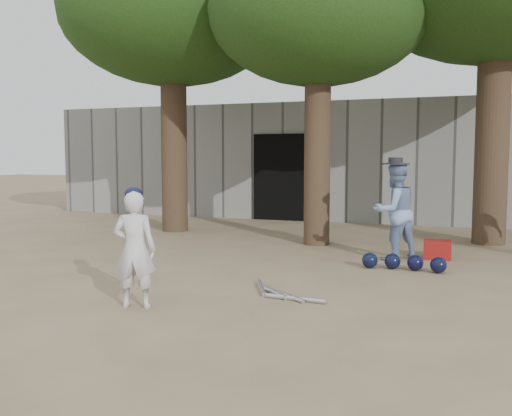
% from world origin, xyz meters
% --- Properties ---
extents(ground, '(70.00, 70.00, 0.00)m').
position_xyz_m(ground, '(0.00, 0.00, 0.00)').
color(ground, '#937C5E').
rests_on(ground, ground).
extents(boy_player, '(0.53, 0.42, 1.27)m').
position_xyz_m(boy_player, '(-0.11, -0.81, 0.63)').
color(boy_player, silver).
rests_on(boy_player, ground).
extents(spectator_blue, '(0.95, 0.94, 1.54)m').
position_xyz_m(spectator_blue, '(2.14, 3.09, 0.77)').
color(spectator_blue, '#7E94C2').
rests_on(spectator_blue, ground).
extents(red_bag, '(0.44, 0.34, 0.30)m').
position_xyz_m(red_bag, '(2.79, 3.39, 0.15)').
color(red_bag, maroon).
rests_on(red_bag, ground).
extents(back_building, '(16.00, 5.24, 3.00)m').
position_xyz_m(back_building, '(-0.00, 10.33, 1.50)').
color(back_building, gray).
rests_on(back_building, ground).
extents(helmet_row, '(1.19, 0.31, 0.23)m').
position_xyz_m(helmet_row, '(2.38, 2.28, 0.12)').
color(helmet_row, black).
rests_on(helmet_row, ground).
extents(bat_pile, '(1.08, 0.81, 0.06)m').
position_xyz_m(bat_pile, '(1.16, 0.24, 0.03)').
color(bat_pile, silver).
rests_on(bat_pile, ground).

